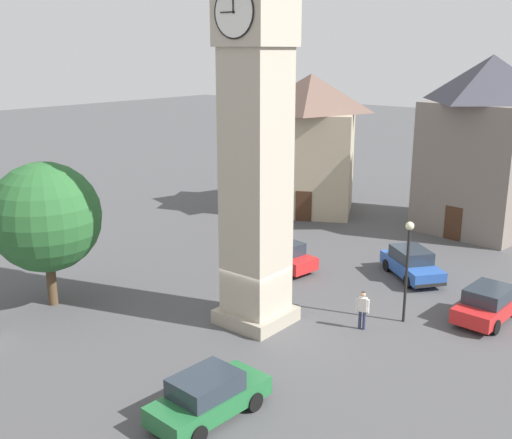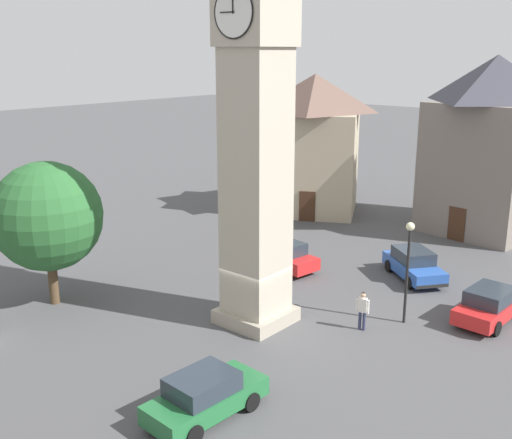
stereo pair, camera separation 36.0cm
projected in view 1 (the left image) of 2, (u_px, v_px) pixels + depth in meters
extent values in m
plane|color=#4C4C4F|center=(256.00, 321.00, 26.55)|extent=(200.00, 200.00, 0.00)
cube|color=#A59C89|center=(256.00, 315.00, 26.47)|extent=(2.76, 2.76, 0.60)
cube|color=#B7AD99|center=(256.00, 185.00, 24.94)|extent=(2.21, 2.21, 10.86)
cube|color=#B7AD99|center=(256.00, 13.00, 23.17)|extent=(2.48, 2.48, 2.43)
cylinder|color=white|center=(234.00, 12.00, 22.23)|extent=(1.86, 0.04, 1.86)
torus|color=black|center=(234.00, 12.00, 22.22)|extent=(1.92, 0.06, 1.92)
cube|color=black|center=(233.00, 6.00, 22.14)|extent=(0.05, 0.02, 0.52)
cube|color=black|center=(227.00, 12.00, 22.37)|extent=(0.71, 0.02, 0.04)
cylinder|color=white|center=(276.00, 15.00, 24.11)|extent=(1.86, 0.04, 1.86)
torus|color=black|center=(277.00, 15.00, 24.12)|extent=(1.92, 0.06, 1.92)
cube|color=red|center=(489.00, 307.00, 26.60)|extent=(1.91, 4.18, 0.64)
cube|color=#28333D|center=(489.00, 294.00, 26.33)|extent=(1.66, 2.18, 0.64)
cylinder|color=black|center=(482.00, 299.00, 28.07)|extent=(0.25, 0.65, 0.64)
cylinder|color=black|center=(458.00, 316.00, 26.32)|extent=(0.25, 0.65, 0.64)
cylinder|color=black|center=(495.00, 327.00, 25.28)|extent=(0.25, 0.65, 0.64)
cube|color=black|center=(506.00, 298.00, 28.09)|extent=(1.67, 0.20, 0.16)
cube|color=#2D5BB7|center=(412.00, 267.00, 31.48)|extent=(4.28, 3.85, 0.64)
cube|color=#28333D|center=(411.00, 255.00, 31.46)|extent=(2.62, 2.52, 0.64)
cylinder|color=black|center=(437.00, 279.00, 30.57)|extent=(0.64, 0.57, 0.64)
cylinder|color=black|center=(408.00, 282.00, 30.23)|extent=(0.64, 0.57, 0.64)
cylinder|color=black|center=(415.00, 263.00, 32.88)|extent=(0.64, 0.57, 0.64)
cylinder|color=black|center=(387.00, 265.00, 32.54)|extent=(0.64, 0.57, 0.64)
cube|color=black|center=(431.00, 285.00, 29.64)|extent=(1.11, 1.39, 0.16)
cube|color=red|center=(280.00, 258.00, 32.87)|extent=(4.31, 2.29, 0.64)
cube|color=#28333D|center=(282.00, 247.00, 32.59)|extent=(2.31, 1.86, 0.64)
cylinder|color=black|center=(254.00, 260.00, 33.31)|extent=(0.67, 0.31, 0.64)
cylinder|color=black|center=(275.00, 254.00, 34.34)|extent=(0.67, 0.31, 0.64)
cylinder|color=black|center=(285.00, 272.00, 31.54)|extent=(0.67, 0.31, 0.64)
cylinder|color=black|center=(307.00, 265.00, 32.57)|extent=(0.67, 0.31, 0.64)
cube|color=black|center=(255.00, 253.00, 34.38)|extent=(0.37, 1.67, 0.16)
cube|color=#236B38|center=(210.00, 400.00, 19.49)|extent=(1.93, 4.19, 0.64)
cube|color=#28333D|center=(206.00, 385.00, 19.22)|extent=(1.68, 2.19, 0.64)
cylinder|color=black|center=(220.00, 384.00, 20.96)|extent=(0.26, 0.65, 0.64)
cylinder|color=black|center=(254.00, 402.00, 19.91)|extent=(0.26, 0.65, 0.64)
cylinder|color=black|center=(164.00, 414.00, 19.22)|extent=(0.26, 0.65, 0.64)
cylinder|color=black|center=(198.00, 435.00, 18.17)|extent=(0.26, 0.65, 0.64)
cube|color=black|center=(253.00, 382.00, 20.98)|extent=(1.67, 0.22, 0.16)
cylinder|color=#2D3351|center=(364.00, 320.00, 25.68)|extent=(0.13, 0.13, 0.82)
cylinder|color=#2D3351|center=(360.00, 320.00, 25.74)|extent=(0.13, 0.13, 0.82)
cube|color=white|center=(363.00, 304.00, 25.52)|extent=(0.41, 0.32, 0.60)
cylinder|color=white|center=(368.00, 306.00, 25.45)|extent=(0.09, 0.09, 0.60)
cylinder|color=white|center=(357.00, 305.00, 25.62)|extent=(0.09, 0.09, 0.60)
sphere|color=tan|center=(363.00, 294.00, 25.40)|extent=(0.22, 0.22, 0.22)
sphere|color=black|center=(363.00, 294.00, 25.41)|extent=(0.20, 0.20, 0.20)
cylinder|color=brown|center=(51.00, 279.00, 28.05)|extent=(0.44, 0.44, 2.44)
sphere|color=#28602D|center=(45.00, 217.00, 27.26)|extent=(4.95, 4.95, 4.95)
cube|color=slate|center=(483.00, 167.00, 39.14)|extent=(6.99, 7.27, 8.26)
pyramid|color=#383842|center=(492.00, 78.00, 37.66)|extent=(7.33, 7.63, 2.84)
cube|color=#422819|center=(453.00, 223.00, 37.71)|extent=(1.10, 0.20, 2.10)
cube|color=tan|center=(309.00, 162.00, 43.96)|extent=(8.06, 7.98, 7.16)
pyramid|color=brown|center=(311.00, 93.00, 42.66)|extent=(8.46, 8.38, 2.62)
cube|color=#422819|center=(304.00, 206.00, 41.86)|extent=(1.01, 0.59, 2.10)
cylinder|color=black|center=(406.00, 277.00, 26.00)|extent=(0.12, 0.12, 4.13)
sphere|color=beige|center=(410.00, 226.00, 25.40)|extent=(0.36, 0.36, 0.36)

